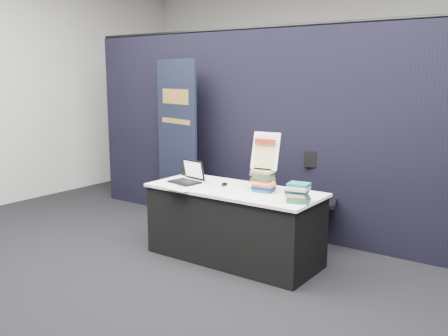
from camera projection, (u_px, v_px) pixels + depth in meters
floor at (201, 276)px, 4.74m from camera, size 8.00×8.00×0.00m
wall_back at (362, 83)px, 7.61m from camera, size 8.00×0.02×3.50m
drape_partition at (285, 134)px, 5.79m from camera, size 6.00×0.08×2.40m
display_table at (234, 224)px, 5.11m from camera, size 1.80×0.75×0.75m
laptop at (187, 177)px, 5.31m from camera, size 0.34×0.30×0.24m
mouse at (224, 184)px, 5.17m from camera, size 0.08×0.11×0.03m
brochure_left at (176, 183)px, 5.29m from camera, size 0.35×0.32×0.00m
brochure_mid at (181, 189)px, 5.01m from camera, size 0.27×0.20×0.00m
brochure_right at (203, 183)px, 5.28m from camera, size 0.34×0.28×0.00m
pen_cup at (185, 171)px, 5.69m from camera, size 0.09×0.09×0.09m
book_stack_tall at (263, 181)px, 4.89m from camera, size 0.22×0.18×0.22m
book_stack_short at (298, 193)px, 4.48m from camera, size 0.24×0.20×0.18m
info_sign at (265, 151)px, 4.86m from camera, size 0.29×0.16×0.38m
pullup_banner at (177, 150)px, 6.44m from camera, size 0.88×0.32×2.08m
stacking_chair at (316, 195)px, 5.48m from camera, size 0.59×0.61×1.03m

